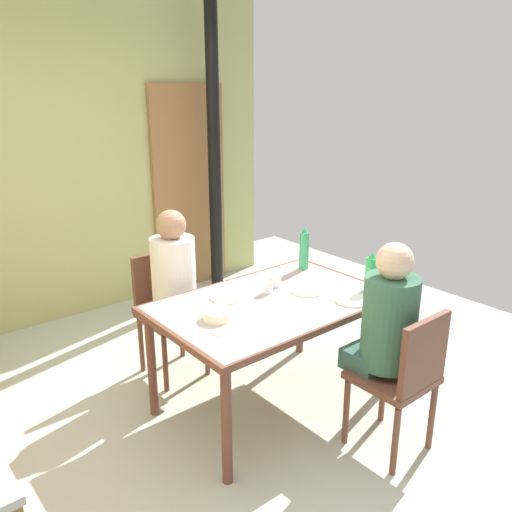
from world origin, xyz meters
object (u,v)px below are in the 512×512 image
at_px(chair_near_diner, 404,375).
at_px(person_near_diner, 387,319).
at_px(chair_far_diner, 167,306).
at_px(person_far_diner, 175,274).
at_px(serving_bowl_center, 218,315).
at_px(dining_table, 271,311).
at_px(water_bottle_green_near, 371,273).
at_px(water_bottle_green_far, 304,249).

height_order(chair_near_diner, person_near_diner, person_near_diner).
bearing_deg(chair_far_diner, chair_near_diner, 108.01).
bearing_deg(person_near_diner, person_far_diner, 111.35).
distance_m(chair_far_diner, serving_bowl_center, 0.87).
bearing_deg(chair_near_diner, person_far_diner, 109.54).
xyz_separation_m(dining_table, serving_bowl_center, (-0.41, -0.00, 0.10)).
distance_m(chair_far_diner, person_far_diner, 0.31).
relative_size(chair_far_diner, water_bottle_green_near, 3.39).
bearing_deg(person_far_diner, serving_bowl_center, 79.20).
xyz_separation_m(water_bottle_green_near, water_bottle_green_far, (-0.04, 0.57, 0.02)).
height_order(chair_near_diner, chair_far_diner, same).
bearing_deg(person_near_diner, water_bottle_green_far, 72.24).
distance_m(chair_near_diner, serving_bowl_center, 1.07).
height_order(person_far_diner, serving_bowl_center, person_far_diner).
distance_m(dining_table, person_far_diner, 0.74).
bearing_deg(water_bottle_green_near, chair_near_diner, -123.16).
bearing_deg(chair_near_diner, water_bottle_green_far, 74.32).
height_order(dining_table, water_bottle_green_far, water_bottle_green_far).
xyz_separation_m(person_near_diner, water_bottle_green_near, (0.35, 0.40, 0.07)).
bearing_deg(chair_near_diner, water_bottle_green_near, 56.84).
xyz_separation_m(person_near_diner, person_far_diner, (-0.53, 1.35, 0.00)).
xyz_separation_m(water_bottle_green_far, serving_bowl_center, (-0.97, -0.29, -0.12)).
relative_size(dining_table, chair_near_diner, 1.63).
distance_m(chair_near_diner, water_bottle_green_far, 1.21).
xyz_separation_m(dining_table, person_far_diner, (-0.28, 0.67, 0.12)).
height_order(chair_far_diner, serving_bowl_center, chair_far_diner).
relative_size(chair_near_diner, serving_bowl_center, 5.12).
bearing_deg(water_bottle_green_near, person_far_diner, 132.58).
xyz_separation_m(person_near_diner, serving_bowl_center, (-0.66, 0.67, -0.02)).
bearing_deg(water_bottle_green_near, person_near_diner, -131.28).
xyz_separation_m(chair_far_diner, water_bottle_green_far, (0.84, -0.52, 0.38)).
distance_m(person_near_diner, water_bottle_green_near, 0.53).
xyz_separation_m(chair_near_diner, person_far_diner, (-0.53, 1.49, 0.28)).
relative_size(chair_far_diner, water_bottle_green_far, 2.85).
distance_m(dining_table, water_bottle_green_near, 0.69).
xyz_separation_m(chair_far_diner, person_near_diner, (0.53, -1.49, 0.28)).
height_order(chair_far_diner, person_far_diner, person_far_diner).
relative_size(chair_near_diner, person_far_diner, 1.13).
distance_m(person_near_diner, water_bottle_green_far, 1.02).
bearing_deg(serving_bowl_center, water_bottle_green_far, 16.88).
relative_size(water_bottle_green_near, water_bottle_green_far, 0.84).
xyz_separation_m(chair_near_diner, person_near_diner, (0.00, 0.14, 0.28)).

